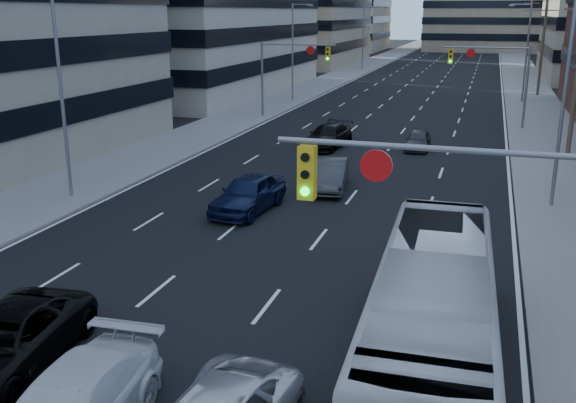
# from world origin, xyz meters

# --- Properties ---
(road_surface) EXTENTS (18.00, 300.00, 0.02)m
(road_surface) POSITION_xyz_m (0.00, 130.00, 0.01)
(road_surface) COLOR black
(road_surface) RESTS_ON ground
(sidewalk_left) EXTENTS (5.00, 300.00, 0.15)m
(sidewalk_left) POSITION_xyz_m (-11.50, 130.00, 0.07)
(sidewalk_left) COLOR slate
(sidewalk_left) RESTS_ON ground
(sidewalk_right) EXTENTS (5.00, 300.00, 0.15)m
(sidewalk_right) POSITION_xyz_m (11.50, 130.00, 0.07)
(sidewalk_right) COLOR slate
(sidewalk_right) RESTS_ON ground
(office_left_far) EXTENTS (20.00, 30.00, 16.00)m
(office_left_far) POSITION_xyz_m (-24.00, 100.00, 8.00)
(office_left_far) COLOR gray
(office_left_far) RESTS_ON ground
(bg_block_left) EXTENTS (24.00, 24.00, 20.00)m
(bg_block_left) POSITION_xyz_m (-28.00, 140.00, 10.00)
(bg_block_left) COLOR #ADA089
(bg_block_left) RESTS_ON ground
(signal_near_right) EXTENTS (6.59, 0.33, 6.00)m
(signal_near_right) POSITION_xyz_m (7.45, 8.00, 4.33)
(signal_near_right) COLOR slate
(signal_near_right) RESTS_ON ground
(signal_far_left) EXTENTS (6.09, 0.33, 6.00)m
(signal_far_left) POSITION_xyz_m (-7.68, 45.00, 4.30)
(signal_far_left) COLOR slate
(signal_far_left) RESTS_ON ground
(signal_far_right) EXTENTS (6.09, 0.33, 6.00)m
(signal_far_right) POSITION_xyz_m (7.68, 45.00, 4.30)
(signal_far_right) COLOR slate
(signal_far_right) RESTS_ON ground
(utility_pole_midblock) EXTENTS (2.20, 0.28, 11.00)m
(utility_pole_midblock) POSITION_xyz_m (12.20, 66.00, 5.78)
(utility_pole_midblock) COLOR #4C3D2D
(utility_pole_midblock) RESTS_ON ground
(utility_pole_distant) EXTENTS (2.20, 0.28, 11.00)m
(utility_pole_distant) POSITION_xyz_m (12.20, 96.00, 5.78)
(utility_pole_distant) COLOR #4C3D2D
(utility_pole_distant) RESTS_ON ground
(streetlight_left_near) EXTENTS (2.03, 0.22, 9.00)m
(streetlight_left_near) POSITION_xyz_m (-10.34, 20.00, 5.05)
(streetlight_left_near) COLOR slate
(streetlight_left_near) RESTS_ON ground
(streetlight_left_mid) EXTENTS (2.03, 0.22, 9.00)m
(streetlight_left_mid) POSITION_xyz_m (-10.34, 55.00, 5.05)
(streetlight_left_mid) COLOR slate
(streetlight_left_mid) RESTS_ON ground
(streetlight_left_far) EXTENTS (2.03, 0.22, 9.00)m
(streetlight_left_far) POSITION_xyz_m (-10.34, 90.00, 5.05)
(streetlight_left_far) COLOR slate
(streetlight_left_far) RESTS_ON ground
(streetlight_right_near) EXTENTS (2.03, 0.22, 9.00)m
(streetlight_right_near) POSITION_xyz_m (10.34, 25.00, 5.05)
(streetlight_right_near) COLOR slate
(streetlight_right_near) RESTS_ON ground
(streetlight_right_far) EXTENTS (2.03, 0.22, 9.00)m
(streetlight_right_far) POSITION_xyz_m (10.34, 60.00, 5.05)
(streetlight_right_far) COLOR slate
(streetlight_right_far) RESTS_ON ground
(black_pickup) EXTENTS (2.95, 5.46, 1.46)m
(black_pickup) POSITION_xyz_m (-3.05, 6.93, 0.73)
(black_pickup) COLOR black
(black_pickup) RESTS_ON ground
(transit_bus) EXTENTS (2.95, 11.11, 3.07)m
(transit_bus) POSITION_xyz_m (6.67, 9.54, 1.54)
(transit_bus) COLOR silver
(transit_bus) RESTS_ON ground
(sedan_blue) EXTENTS (2.35, 4.88, 1.61)m
(sedan_blue) POSITION_xyz_m (-2.00, 20.56, 0.80)
(sedan_blue) COLOR #0C1533
(sedan_blue) RESTS_ON ground
(sedan_grey_center) EXTENTS (2.14, 4.60, 1.46)m
(sedan_grey_center) POSITION_xyz_m (0.50, 25.06, 0.73)
(sedan_grey_center) COLOR #313134
(sedan_grey_center) RESTS_ON ground
(sedan_black_far) EXTENTS (2.61, 5.20, 1.45)m
(sedan_black_far) POSITION_xyz_m (-2.00, 34.74, 0.72)
(sedan_black_far) COLOR black
(sedan_black_far) RESTS_ON ground
(sedan_grey_right) EXTENTS (1.47, 3.58, 1.22)m
(sedan_grey_right) POSITION_xyz_m (3.52, 35.78, 0.61)
(sedan_grey_right) COLOR #313133
(sedan_grey_right) RESTS_ON ground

